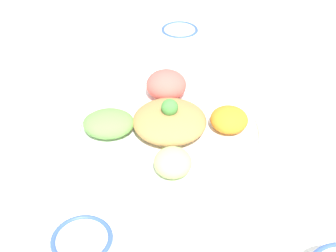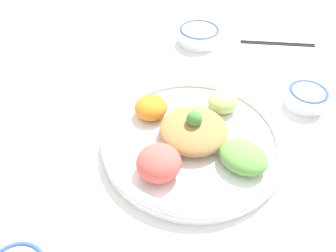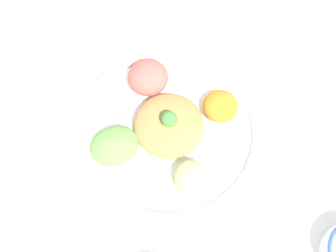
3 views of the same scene
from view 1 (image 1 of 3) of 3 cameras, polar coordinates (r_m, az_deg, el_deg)
ground_plane at (r=0.87m, az=0.54°, el=-2.19°), size 2.40×2.40×0.00m
salad_platter at (r=0.87m, az=0.04°, el=-0.20°), size 0.37×0.37×0.09m
rice_bowl_blue at (r=1.19m, az=1.43°, el=11.10°), size 0.09×0.09×0.04m
sauce_bowl_dark at (r=0.69m, az=-10.30°, el=-14.27°), size 0.09×0.09×0.04m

